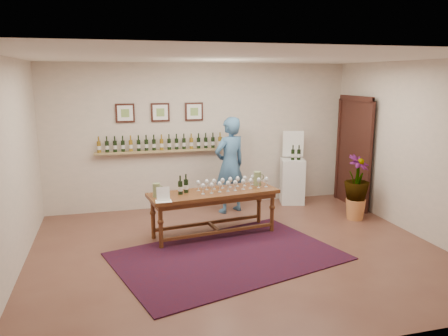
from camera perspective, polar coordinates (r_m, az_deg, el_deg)
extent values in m
plane|color=brown|center=(6.61, 1.83, -10.77)|extent=(6.00, 6.00, 0.00)
plane|color=#C1B3A4|center=(8.60, -2.94, 4.21)|extent=(6.00, 0.00, 6.00)
plane|color=#C1B3A4|center=(3.95, 12.54, -5.25)|extent=(6.00, 0.00, 6.00)
plane|color=#C1B3A4|center=(6.07, -26.31, -0.23)|extent=(0.00, 5.00, 5.00)
plane|color=#C1B3A4|center=(7.63, 24.04, 2.21)|extent=(0.00, 5.00, 5.00)
plane|color=white|center=(6.11, 2.00, 14.27)|extent=(6.00, 6.00, 0.00)
cube|color=tan|center=(8.42, -8.13, 2.22)|extent=(2.50, 0.16, 0.04)
cube|color=black|center=(9.01, 16.82, 1.82)|extent=(0.10, 1.00, 2.10)
cube|color=black|center=(8.99, 16.55, 1.81)|extent=(0.04, 1.12, 2.22)
cube|color=black|center=(8.34, -12.80, 7.01)|extent=(0.35, 0.03, 0.35)
cube|color=white|center=(8.33, -12.79, 7.00)|extent=(0.28, 0.01, 0.28)
cube|color=#81A552|center=(8.32, -12.79, 7.00)|extent=(0.15, 0.00, 0.15)
cube|color=black|center=(8.39, -8.33, 7.21)|extent=(0.35, 0.03, 0.35)
cube|color=white|center=(8.38, -8.31, 7.20)|extent=(0.28, 0.01, 0.28)
cube|color=#81A552|center=(8.37, -8.31, 7.20)|extent=(0.15, 0.00, 0.15)
cube|color=black|center=(8.49, -3.94, 7.36)|extent=(0.35, 0.03, 0.35)
cube|color=white|center=(8.48, -3.91, 7.35)|extent=(0.28, 0.01, 0.28)
cube|color=#81A552|center=(8.47, -3.91, 7.35)|extent=(0.15, 0.00, 0.15)
cube|color=#4B0D13|center=(6.41, 0.49, -11.44)|extent=(3.54, 2.83, 0.02)
cube|color=#4A2312|center=(7.01, -1.36, -3.29)|extent=(2.15, 0.94, 0.06)
cube|color=#4A2312|center=(7.03, -1.36, -3.81)|extent=(2.02, 0.82, 0.09)
cylinder|color=#4A2312|center=(6.63, -8.27, -7.66)|extent=(0.07, 0.07, 0.68)
cylinder|color=#4A2312|center=(7.31, 6.29, -5.76)|extent=(0.07, 0.07, 0.68)
cylinder|color=#4A2312|center=(7.07, -9.26, -6.46)|extent=(0.07, 0.07, 0.68)
cylinder|color=#4A2312|center=(7.70, 4.58, -4.79)|extent=(0.07, 0.07, 0.68)
cube|color=#4A2312|center=(6.98, -0.61, -8.34)|extent=(1.88, 0.31, 0.05)
cube|color=#4A2312|center=(7.40, -2.02, -7.17)|extent=(1.88, 0.31, 0.05)
cube|color=#4A2312|center=(7.19, -1.34, -7.74)|extent=(0.11, 0.47, 0.05)
cube|color=white|center=(6.50, -7.95, -3.39)|extent=(0.24, 0.18, 0.21)
cube|color=silver|center=(8.99, 8.89, -1.71)|extent=(0.56, 0.56, 0.91)
cube|color=white|center=(9.01, 9.02, 3.14)|extent=(0.41, 0.13, 0.58)
cone|color=#C57941|center=(8.29, 16.77, -5.17)|extent=(0.35, 0.35, 0.37)
imported|color=#183B1B|center=(8.16, 16.98, -1.76)|extent=(0.74, 0.74, 0.64)
imported|color=#3B658C|center=(8.20, 0.77, 0.37)|extent=(0.78, 0.65, 1.82)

